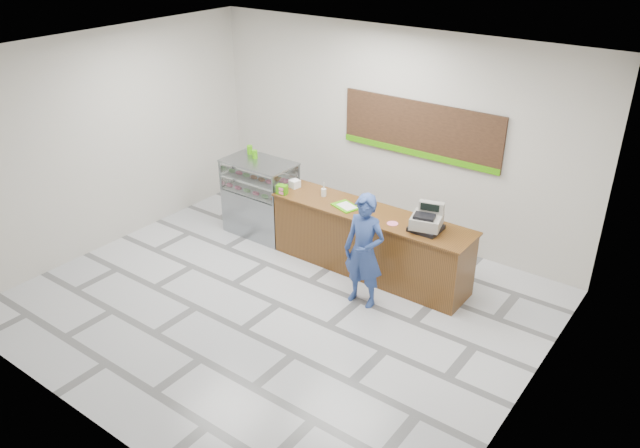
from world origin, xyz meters
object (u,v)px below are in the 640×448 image
Objects in this scene: customer at (364,251)px; serving_tray at (346,206)px; sales_counter at (369,242)px; cash_register at (427,221)px; display_case at (260,197)px.

serving_tray is at bearing 136.36° from customer.
sales_counter is 1.15m from cash_register.
sales_counter is 6.23× the size of cash_register.
cash_register is 0.31× the size of customer.
customer is at bearing -16.50° from display_case.
sales_counter is at bearing 29.13° from serving_tray.
serving_tray is (-0.40, -0.07, 0.52)m from sales_counter.
sales_counter is 2.23m from display_case.
customer is (-0.55, -0.75, -0.33)m from cash_register.
serving_tray is 1.08m from customer.
customer reaches higher than serving_tray.
sales_counter is 1.93× the size of customer.
cash_register is at bearing -0.36° from display_case.
display_case is at bearing 164.83° from cash_register.
cash_register is at bearing -1.22° from sales_counter.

